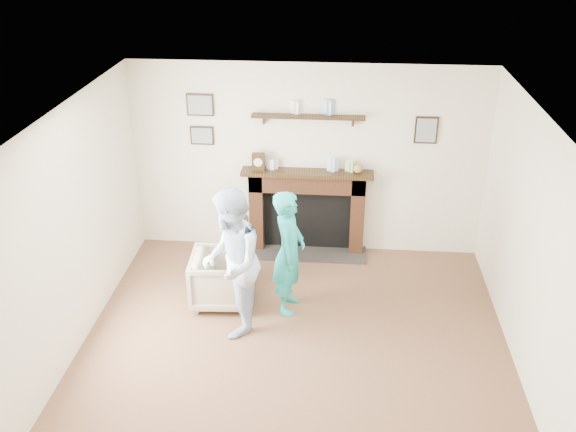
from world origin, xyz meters
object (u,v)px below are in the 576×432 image
object	(u,v)px
armchair	(223,301)
pedestal_table	(237,236)
man	(234,327)
woman	(289,307)

from	to	relation	value
armchair	pedestal_table	world-z (taller)	pedestal_table
armchair	man	size ratio (longest dim) A/B	0.42
woman	man	bearing A→B (deg)	133.00
man	woman	xyz separation A→B (m)	(0.57, 0.44, 0.00)
armchair	woman	world-z (taller)	woman
man	pedestal_table	xyz separation A→B (m)	(-0.11, 1.03, 0.59)
armchair	pedestal_table	size ratio (longest dim) A/B	0.72
man	armchair	bearing A→B (deg)	-164.28
armchair	pedestal_table	xyz separation A→B (m)	(0.10, 0.53, 0.59)
man	woman	distance (m)	0.72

